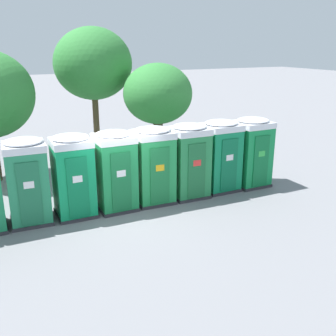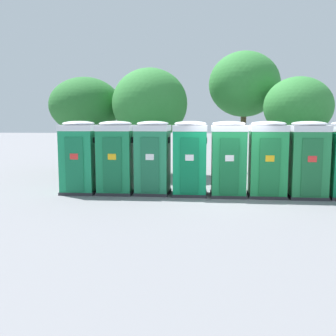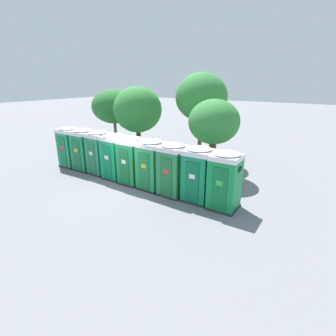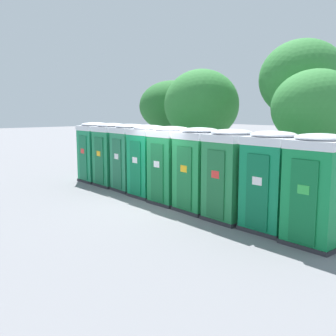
{
  "view_description": "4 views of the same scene",
  "coord_description": "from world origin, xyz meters",
  "px_view_note": "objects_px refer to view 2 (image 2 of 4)",
  "views": [
    {
      "loc": [
        -3.66,
        -10.91,
        5.07
      ],
      "look_at": [
        1.86,
        0.31,
        1.09
      ],
      "focal_mm": 42.0,
      "sensor_mm": 36.0,
      "label": 1
    },
    {
      "loc": [
        -1.0,
        -13.02,
        2.6
      ],
      "look_at": [
        -2.05,
        0.41,
        0.92
      ],
      "focal_mm": 42.0,
      "sensor_mm": 36.0,
      "label": 2
    },
    {
      "loc": [
        8.75,
        -9.71,
        5.29
      ],
      "look_at": [
        2.3,
        0.3,
        1.27
      ],
      "focal_mm": 28.0,
      "sensor_mm": 36.0,
      "label": 3
    },
    {
      "loc": [
        9.65,
        -7.97,
        3.04
      ],
      "look_at": [
        -0.22,
        0.36,
        1.14
      ],
      "focal_mm": 42.0,
      "sensor_mm": 36.0,
      "label": 4
    }
  ],
  "objects_px": {
    "portapotty_1": "(116,157)",
    "portapotty_5": "(268,159)",
    "street_tree_2": "(150,104)",
    "street_tree_3": "(244,85)",
    "street_tree_0": "(85,105)",
    "street_tree_1": "(298,108)",
    "portapotty_4": "(228,158)",
    "portapotty_0": "(79,157)",
    "portapotty_6": "(308,159)",
    "portapotty_3": "(190,158)",
    "portapotty_2": "(153,157)"
  },
  "relations": [
    {
      "from": "street_tree_2",
      "to": "street_tree_3",
      "type": "xyz_separation_m",
      "value": [
        4.35,
        1.17,
        0.94
      ]
    },
    {
      "from": "street_tree_2",
      "to": "street_tree_3",
      "type": "height_order",
      "value": "street_tree_3"
    },
    {
      "from": "street_tree_0",
      "to": "street_tree_2",
      "type": "bearing_deg",
      "value": -17.47
    },
    {
      "from": "portapotty_3",
      "to": "street_tree_0",
      "type": "bearing_deg",
      "value": 133.21
    },
    {
      "from": "street_tree_1",
      "to": "portapotty_5",
      "type": "bearing_deg",
      "value": -117.27
    },
    {
      "from": "portapotty_0",
      "to": "portapotty_1",
      "type": "bearing_deg",
      "value": 0.58
    },
    {
      "from": "portapotty_4",
      "to": "portapotty_5",
      "type": "relative_size",
      "value": 1.0
    },
    {
      "from": "portapotty_3",
      "to": "portapotty_6",
      "type": "relative_size",
      "value": 1.0
    },
    {
      "from": "portapotty_3",
      "to": "street_tree_1",
      "type": "bearing_deg",
      "value": 37.47
    },
    {
      "from": "portapotty_3",
      "to": "portapotty_6",
      "type": "distance_m",
      "value": 3.9
    },
    {
      "from": "street_tree_1",
      "to": "portapotty_6",
      "type": "bearing_deg",
      "value": -97.69
    },
    {
      "from": "portapotty_0",
      "to": "portapotty_1",
      "type": "distance_m",
      "value": 1.3
    },
    {
      "from": "portapotty_2",
      "to": "street_tree_1",
      "type": "height_order",
      "value": "street_tree_1"
    },
    {
      "from": "street_tree_0",
      "to": "street_tree_1",
      "type": "height_order",
      "value": "street_tree_0"
    },
    {
      "from": "portapotty_6",
      "to": "street_tree_0",
      "type": "bearing_deg",
      "value": 147.95
    },
    {
      "from": "portapotty_1",
      "to": "street_tree_3",
      "type": "bearing_deg",
      "value": 48.26
    },
    {
      "from": "portapotty_1",
      "to": "portapotty_5",
      "type": "height_order",
      "value": "same"
    },
    {
      "from": "portapotty_4",
      "to": "portapotty_5",
      "type": "distance_m",
      "value": 1.3
    },
    {
      "from": "portapotty_6",
      "to": "portapotty_3",
      "type": "bearing_deg",
      "value": 177.87
    },
    {
      "from": "street_tree_2",
      "to": "portapotty_5",
      "type": "bearing_deg",
      "value": -45.52
    },
    {
      "from": "portapotty_3",
      "to": "street_tree_3",
      "type": "bearing_deg",
      "value": 67.08
    },
    {
      "from": "portapotty_1",
      "to": "portapotty_2",
      "type": "height_order",
      "value": "same"
    },
    {
      "from": "portapotty_2",
      "to": "portapotty_5",
      "type": "xyz_separation_m",
      "value": [
        3.89,
        -0.19,
        -0.0
      ]
    },
    {
      "from": "portapotty_6",
      "to": "street_tree_0",
      "type": "height_order",
      "value": "street_tree_0"
    },
    {
      "from": "portapotty_6",
      "to": "street_tree_2",
      "type": "xyz_separation_m",
      "value": [
        -5.84,
        4.68,
        2.0
      ]
    },
    {
      "from": "street_tree_0",
      "to": "street_tree_1",
      "type": "relative_size",
      "value": 1.07
    },
    {
      "from": "portapotty_3",
      "to": "street_tree_1",
      "type": "height_order",
      "value": "street_tree_1"
    },
    {
      "from": "street_tree_0",
      "to": "portapotty_2",
      "type": "bearing_deg",
      "value": -54.26
    },
    {
      "from": "portapotty_3",
      "to": "street_tree_0",
      "type": "xyz_separation_m",
      "value": [
        -5.23,
        5.57,
        1.98
      ]
    },
    {
      "from": "portapotty_1",
      "to": "street_tree_0",
      "type": "height_order",
      "value": "street_tree_0"
    },
    {
      "from": "portapotty_2",
      "to": "portapotty_0",
      "type": "bearing_deg",
      "value": -179.43
    },
    {
      "from": "portapotty_1",
      "to": "street_tree_3",
      "type": "relative_size",
      "value": 0.44
    },
    {
      "from": "portapotty_0",
      "to": "portapotty_4",
      "type": "distance_m",
      "value": 5.2
    },
    {
      "from": "portapotty_1",
      "to": "portapotty_4",
      "type": "xyz_separation_m",
      "value": [
        3.89,
        -0.17,
        0.0
      ]
    },
    {
      "from": "street_tree_1",
      "to": "street_tree_3",
      "type": "xyz_separation_m",
      "value": [
        -1.96,
        2.35,
        1.14
      ]
    },
    {
      "from": "portapotty_5",
      "to": "street_tree_2",
      "type": "xyz_separation_m",
      "value": [
        -4.54,
        4.62,
        2.0
      ]
    },
    {
      "from": "portapotty_5",
      "to": "portapotty_6",
      "type": "xyz_separation_m",
      "value": [
        1.3,
        -0.06,
        0.0
      ]
    },
    {
      "from": "portapotty_4",
      "to": "street_tree_3",
      "type": "bearing_deg",
      "value": 79.1
    },
    {
      "from": "portapotty_6",
      "to": "street_tree_3",
      "type": "height_order",
      "value": "street_tree_3"
    },
    {
      "from": "portapotty_0",
      "to": "street_tree_2",
      "type": "distance_m",
      "value": 5.26
    },
    {
      "from": "portapotty_1",
      "to": "portapotty_5",
      "type": "xyz_separation_m",
      "value": [
        5.19,
        -0.18,
        -0.0
      ]
    },
    {
      "from": "portapotty_4",
      "to": "portapotty_5",
      "type": "height_order",
      "value": "same"
    },
    {
      "from": "portapotty_4",
      "to": "street_tree_1",
      "type": "height_order",
      "value": "street_tree_1"
    },
    {
      "from": "street_tree_1",
      "to": "street_tree_2",
      "type": "relative_size",
      "value": 0.89
    },
    {
      "from": "portapotty_6",
      "to": "street_tree_1",
      "type": "height_order",
      "value": "street_tree_1"
    },
    {
      "from": "street_tree_0",
      "to": "street_tree_3",
      "type": "height_order",
      "value": "street_tree_3"
    },
    {
      "from": "portapotty_2",
      "to": "portapotty_4",
      "type": "distance_m",
      "value": 2.6
    },
    {
      "from": "portapotty_2",
      "to": "street_tree_1",
      "type": "xyz_separation_m",
      "value": [
        5.66,
        3.25,
        1.79
      ]
    },
    {
      "from": "portapotty_6",
      "to": "street_tree_3",
      "type": "distance_m",
      "value": 6.71
    },
    {
      "from": "portapotty_5",
      "to": "street_tree_1",
      "type": "distance_m",
      "value": 4.26
    }
  ]
}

